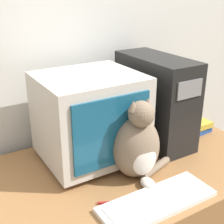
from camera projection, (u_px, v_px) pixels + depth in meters
wall_back at (69, 30)px, 1.49m from camera, size 7.00×0.05×2.50m
crt_monitor at (90, 117)px, 1.35m from camera, size 0.42×0.38×0.39m
computer_tower at (155, 100)px, 1.52m from camera, size 0.19×0.44×0.43m
keyboard at (158, 201)px, 1.13m from camera, size 0.44×0.16×0.02m
cat at (138, 145)px, 1.24m from camera, size 0.28×0.23×0.35m
book_stack at (194, 125)px, 1.69m from camera, size 0.14×0.16×0.06m
pen at (118, 202)px, 1.13m from camera, size 0.14×0.08×0.01m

